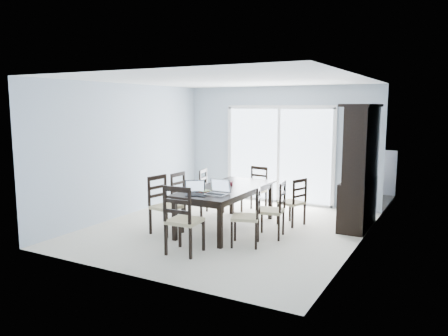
{
  "coord_description": "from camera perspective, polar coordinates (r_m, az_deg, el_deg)",
  "views": [
    {
      "loc": [
        3.56,
        -6.65,
        2.17
      ],
      "look_at": [
        -0.05,
        0.0,
        1.09
      ],
      "focal_mm": 35.0,
      "sensor_mm": 36.0,
      "label": 1
    }
  ],
  "objects": [
    {
      "name": "floor",
      "position": [
        7.85,
        0.35,
        -7.92
      ],
      "size": [
        5.0,
        5.0,
        0.0
      ],
      "primitive_type": "plane",
      "color": "silver",
      "rests_on": "ground"
    },
    {
      "name": "ceiling",
      "position": [
        7.55,
        0.37,
        11.4
      ],
      "size": [
        5.0,
        5.0,
        0.0
      ],
      "primitive_type": "plane",
      "rotation": [
        3.14,
        0.0,
        0.0
      ],
      "color": "white",
      "rests_on": "back_wall"
    },
    {
      "name": "back_wall",
      "position": [
        9.85,
        7.25,
        3.01
      ],
      "size": [
        4.5,
        0.02,
        2.6
      ],
      "primitive_type": "cube",
      "color": "#A7B7C7",
      "rests_on": "floor"
    },
    {
      "name": "wall_left",
      "position": [
        8.87,
        -12.57,
        2.32
      ],
      "size": [
        0.02,
        5.0,
        2.6
      ],
      "primitive_type": "cube",
      "color": "#A7B7C7",
      "rests_on": "floor"
    },
    {
      "name": "wall_right",
      "position": [
        6.83,
        17.24,
        0.45
      ],
      "size": [
        0.02,
        5.0,
        2.6
      ],
      "primitive_type": "cube",
      "color": "#A7B7C7",
      "rests_on": "floor"
    },
    {
      "name": "balcony",
      "position": [
        10.98,
        9.03,
        -3.63
      ],
      "size": [
        4.5,
        2.0,
        0.1
      ],
      "primitive_type": "cube",
      "color": "gray",
      "rests_on": "ground"
    },
    {
      "name": "railing",
      "position": [
        11.81,
        10.72,
        0.11
      ],
      "size": [
        4.5,
        0.06,
        1.1
      ],
      "primitive_type": "cube",
      "color": "#99999E",
      "rests_on": "balcony"
    },
    {
      "name": "dining_table",
      "position": [
        7.69,
        0.36,
        -3.09
      ],
      "size": [
        1.0,
        2.2,
        0.75
      ],
      "color": "black",
      "rests_on": "floor"
    },
    {
      "name": "china_hutch",
      "position": [
        8.12,
        17.36,
        -0.01
      ],
      "size": [
        0.5,
        1.38,
        2.2
      ],
      "color": "black",
      "rests_on": "floor"
    },
    {
      "name": "sliding_door",
      "position": [
        9.85,
        7.18,
        1.76
      ],
      "size": [
        2.52,
        0.05,
        2.18
      ],
      "color": "silver",
      "rests_on": "floor"
    },
    {
      "name": "chair_left_near",
      "position": [
        7.55,
        -8.1,
        -3.93
      ],
      "size": [
        0.5,
        0.49,
        1.14
      ],
      "rotation": [
        0.0,
        0.0,
        -1.73
      ],
      "color": "black",
      "rests_on": "floor"
    },
    {
      "name": "chair_left_mid",
      "position": [
        8.06,
        -5.41,
        -3.26
      ],
      "size": [
        0.44,
        0.43,
        1.1
      ],
      "rotation": [
        0.0,
        0.0,
        -1.61
      ],
      "color": "black",
      "rests_on": "floor"
    },
    {
      "name": "chair_left_far",
      "position": [
        8.77,
        -2.11,
        -2.49
      ],
      "size": [
        0.47,
        0.46,
        1.05
      ],
      "rotation": [
        0.0,
        0.0,
        -1.38
      ],
      "color": "black",
      "rests_on": "floor"
    },
    {
      "name": "chair_right_near",
      "position": [
        6.8,
        3.6,
        -5.4
      ],
      "size": [
        0.54,
        0.53,
        1.1
      ],
      "rotation": [
        0.0,
        0.0,
        1.91
      ],
      "color": "black",
      "rests_on": "floor"
    },
    {
      "name": "chair_right_mid",
      "position": [
        7.25,
        6.81,
        -4.61
      ],
      "size": [
        0.49,
        0.47,
        1.09
      ],
      "rotation": [
        0.0,
        0.0,
        1.74
      ],
      "color": "black",
      "rests_on": "floor"
    },
    {
      "name": "chair_right_far",
      "position": [
        8.02,
        9.3,
        -3.72
      ],
      "size": [
        0.5,
        0.49,
        1.01
      ],
      "rotation": [
        0.0,
        0.0,
        1.23
      ],
      "color": "black",
      "rests_on": "floor"
    },
    {
      "name": "chair_end_near",
      "position": [
        6.37,
        -5.62,
        -5.83
      ],
      "size": [
        0.48,
        0.5,
        1.2
      ],
      "rotation": [
        0.0,
        0.0,
        0.08
      ],
      "color": "black",
      "rests_on": "floor"
    },
    {
      "name": "chair_end_far",
      "position": [
        9.04,
        4.26,
        -2.11
      ],
      "size": [
        0.46,
        0.47,
        1.07
      ],
      "rotation": [
        0.0,
        0.0,
        3.0
      ],
      "color": "black",
      "rests_on": "floor"
    },
    {
      "name": "laptop_dark",
      "position": [
        7.01,
        -3.75,
        -3.1
      ],
      "size": [
        0.4,
        0.38,
        0.23
      ],
      "rotation": [
        0.0,
        0.0,
        0.61
      ],
      "color": "black",
      "rests_on": "dining_table"
    },
    {
      "name": "laptop_silver",
      "position": [
        6.99,
        -1.06,
        -3.07
      ],
      "size": [
        0.37,
        0.26,
        0.25
      ],
      "rotation": [
        0.0,
        0.0,
        -0.02
      ],
      "color": "#B7B7BA",
      "rests_on": "dining_table"
    },
    {
      "name": "book_stack",
      "position": [
        7.23,
        -2.85,
        -3.03
      ],
      "size": [
        0.28,
        0.23,
        0.04
      ],
      "rotation": [
        0.0,
        0.0,
        -0.41
      ],
      "color": "maroon",
      "rests_on": "dining_table"
    },
    {
      "name": "cell_phone",
      "position": [
        6.87,
        -2.85,
        -3.74
      ],
      "size": [
        0.13,
        0.07,
        0.01
      ],
      "primitive_type": "cube",
      "rotation": [
        0.0,
        0.0,
        0.17
      ],
      "color": "black",
      "rests_on": "dining_table"
    },
    {
      "name": "game_box",
      "position": [
        7.88,
        0.2,
        -2.0
      ],
      "size": [
        0.29,
        0.21,
        0.07
      ],
      "primitive_type": "cube",
      "rotation": [
        0.0,
        0.0,
        0.33
      ],
      "color": "#4B0F15",
      "rests_on": "dining_table"
    },
    {
      "name": "hot_tub",
      "position": [
        11.03,
        7.9,
        -0.62
      ],
      "size": [
        1.96,
        1.76,
        1.01
      ],
      "rotation": [
        0.0,
        0.0,
        -0.02
      ],
      "color": "brown",
      "rests_on": "balcony"
    }
  ]
}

